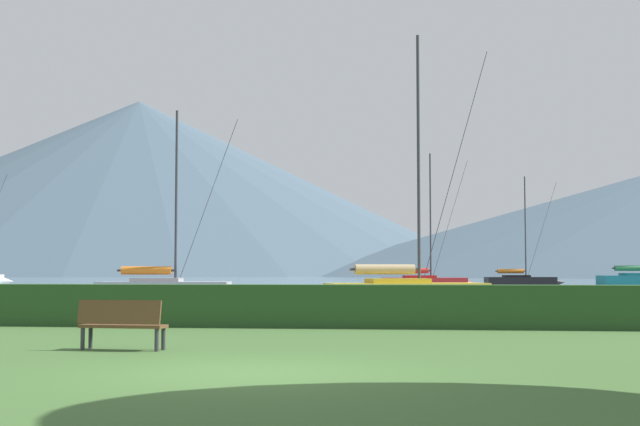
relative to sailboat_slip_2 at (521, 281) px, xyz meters
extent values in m
plane|color=#3D602D|center=(-10.73, -71.04, -0.61)|extent=(1000.00, 1000.00, 0.00)
cube|color=slate|center=(-10.73, 65.96, -0.61)|extent=(320.00, 246.00, 0.00)
cube|color=#284C23|center=(-10.73, -60.04, -0.04)|extent=(80.00, 1.20, 1.14)
cone|color=white|center=(-45.60, -7.31, 0.00)|extent=(1.48, 1.25, 1.02)
cube|color=black|center=(-0.10, -0.01, -0.12)|extent=(6.46, 3.01, 0.98)
cone|color=black|center=(3.42, 0.50, -0.12)|extent=(1.17, 0.98, 0.83)
cube|color=black|center=(-0.45, -0.07, 0.24)|extent=(2.50, 1.81, 0.62)
cylinder|color=#333338|center=(0.43, 0.06, 4.73)|extent=(0.12, 0.12, 9.61)
cylinder|color=#333338|center=(-0.95, -0.14, 0.90)|extent=(2.78, 0.51, 0.11)
cylinder|color=orange|center=(-0.95, -0.14, 0.90)|extent=(2.41, 0.73, 0.39)
cylinder|color=#333338|center=(1.88, 0.27, 4.49)|extent=(2.93, 0.45, 9.14)
cube|color=red|center=(-8.66, -13.50, -0.11)|extent=(6.70, 3.68, 1.00)
cone|color=red|center=(-5.14, -12.61, -0.11)|extent=(1.27, 1.09, 0.85)
cube|color=#A52020|center=(-9.01, -13.59, 0.26)|extent=(2.67, 2.06, 0.64)
cylinder|color=#333338|center=(-8.13, -13.37, 5.00)|extent=(0.13, 0.13, 10.12)
cylinder|color=#333338|center=(-9.52, -13.72, 0.94)|extent=(2.80, 0.81, 0.11)
cylinder|color=red|center=(-9.52, -13.72, 0.94)|extent=(2.46, 0.99, 0.40)
cylinder|color=#333338|center=(-6.68, -13.00, 4.75)|extent=(2.94, 0.77, 9.62)
cube|color=#16646E|center=(9.35, -4.00, 0.38)|extent=(2.94, 2.16, 0.72)
cylinder|color=#333338|center=(8.76, -4.10, 1.15)|extent=(3.23, 0.66, 0.12)
cylinder|color=#2D7542|center=(8.76, -4.10, 1.15)|extent=(2.81, 0.90, 0.46)
cube|color=#9E9EA3|center=(-20.92, -41.48, -0.11)|extent=(6.49, 2.79, 0.99)
cone|color=#9E9EA3|center=(-17.34, -41.11, -0.11)|extent=(1.16, 0.95, 0.84)
cube|color=gray|center=(-21.28, -41.52, 0.25)|extent=(2.48, 1.74, 0.63)
cylinder|color=#333338|center=(-20.38, -41.42, 4.34)|extent=(0.13, 0.13, 8.80)
cylinder|color=#333338|center=(-21.79, -41.57, 0.93)|extent=(2.83, 0.40, 0.11)
cylinder|color=orange|center=(-21.79, -41.57, 0.93)|extent=(2.44, 0.64, 0.40)
cylinder|color=#333338|center=(-18.90, -41.27, 4.12)|extent=(2.98, 0.33, 8.37)
cube|color=gold|center=(-9.10, -47.14, -0.10)|extent=(6.83, 4.16, 1.02)
cone|color=gold|center=(-5.60, -45.96, -0.10)|extent=(1.32, 1.17, 0.86)
cube|color=gold|center=(-9.45, -47.26, 0.27)|extent=(2.77, 2.23, 0.65)
cylinder|color=#333338|center=(-8.58, -46.96, 5.30)|extent=(0.13, 0.13, 10.71)
cylinder|color=#333338|center=(-9.96, -47.43, 0.96)|extent=(2.79, 1.03, 0.11)
cylinder|color=tan|center=(-9.96, -47.43, 0.96)|extent=(2.47, 1.17, 0.41)
cylinder|color=#333338|center=(-7.14, -46.48, 5.03)|extent=(2.92, 1.00, 10.18)
cube|color=brown|center=(-13.92, -67.51, -0.16)|extent=(1.69, 0.60, 0.06)
cube|color=brown|center=(-13.94, -67.70, 0.12)|extent=(1.66, 0.28, 0.45)
cylinder|color=#333338|center=(-13.16, -67.42, -0.38)|extent=(0.08, 0.08, 0.45)
cylinder|color=#333338|center=(-14.65, -67.28, -0.38)|extent=(0.08, 0.08, 0.45)
cylinder|color=#333338|center=(-13.19, -67.75, -0.38)|extent=(0.08, 0.08, 0.45)
cylinder|color=#333338|center=(-14.68, -67.61, -0.38)|extent=(0.08, 0.08, 0.45)
cone|color=#425666|center=(-128.06, 277.72, 35.36)|extent=(296.38, 296.38, 71.95)
camera|label=1|loc=(-8.08, -84.35, 0.88)|focal=51.15mm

